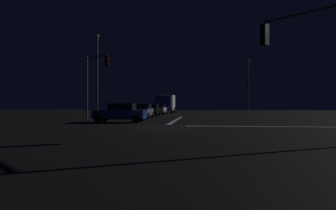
% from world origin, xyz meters
% --- Properties ---
extents(ground, '(120.00, 120.00, 0.10)m').
position_xyz_m(ground, '(0.00, 0.00, -0.05)').
color(ground, black).
extents(stop_line_north, '(0.35, 14.90, 0.01)m').
position_xyz_m(stop_line_north, '(0.00, 8.68, 0.00)').
color(stop_line_north, white).
rests_on(stop_line_north, ground).
extents(centre_line_ns, '(22.00, 0.15, 0.01)m').
position_xyz_m(centre_line_ns, '(0.00, 20.28, 0.00)').
color(centre_line_ns, yellow).
rests_on(centre_line_ns, ground).
extents(crosswalk_bar_east, '(14.90, 0.40, 0.01)m').
position_xyz_m(crosswalk_bar_east, '(8.78, 0.00, 0.00)').
color(crosswalk_bar_east, white).
rests_on(crosswalk_bar_east, ground).
extents(sedan_gray, '(2.02, 4.33, 1.57)m').
position_xyz_m(sedan_gray, '(-3.91, 11.69, 0.80)').
color(sedan_gray, slate).
rests_on(sedan_gray, ground).
extents(sedan_black, '(2.02, 4.33, 1.57)m').
position_xyz_m(sedan_black, '(-3.97, 17.97, 0.80)').
color(sedan_black, black).
rests_on(sedan_black, ground).
extents(sedan_white, '(2.02, 4.33, 1.57)m').
position_xyz_m(sedan_white, '(-3.83, 24.11, 0.80)').
color(sedan_white, silver).
rests_on(sedan_white, ground).
extents(box_truck, '(2.68, 8.28, 3.08)m').
position_xyz_m(box_truck, '(-3.64, 31.77, 1.71)').
color(box_truck, navy).
rests_on(box_truck, ground).
extents(sedan_blue_crossing, '(4.33, 2.02, 1.57)m').
position_xyz_m(sedan_blue_crossing, '(-4.23, 3.73, 0.80)').
color(sedan_blue_crossing, navy).
rests_on(sedan_blue_crossing, ground).
extents(traffic_signal_se, '(3.83, 3.83, 5.89)m').
position_xyz_m(traffic_signal_se, '(7.53, -7.53, 4.12)').
color(traffic_signal_se, '#4C4C51').
rests_on(traffic_signal_se, ground).
extents(traffic_signal_nw, '(3.31, 3.31, 6.34)m').
position_xyz_m(traffic_signal_nw, '(-7.81, 7.81, 4.38)').
color(traffic_signal_nw, '#4C4C51').
rests_on(traffic_signal_nw, ground).
extents(streetlamp_left_near, '(0.44, 0.44, 9.68)m').
position_xyz_m(streetlamp_left_near, '(-9.78, 14.28, 5.54)').
color(streetlamp_left_near, '#424247').
rests_on(streetlamp_left_near, ground).
extents(streetlamp_right_far, '(0.44, 0.44, 8.67)m').
position_xyz_m(streetlamp_right_far, '(9.78, 30.28, 5.02)').
color(streetlamp_right_far, '#424247').
rests_on(streetlamp_right_far, ground).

